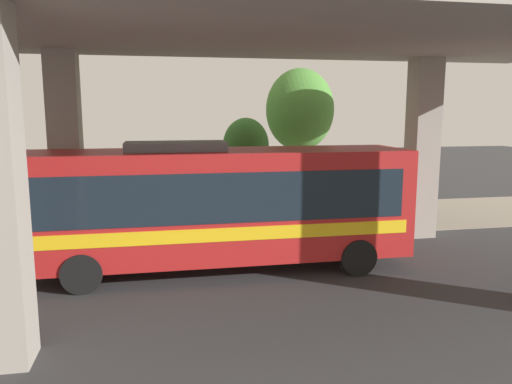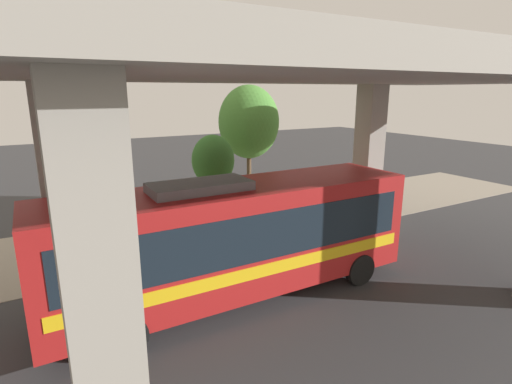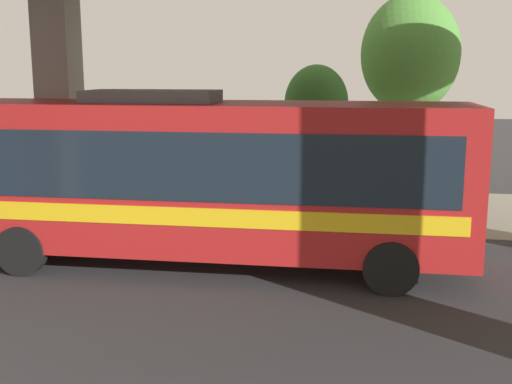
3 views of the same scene
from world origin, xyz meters
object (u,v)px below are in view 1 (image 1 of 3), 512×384
object	(u,v)px
fire_hydrant	(275,215)
street_tree_near	(246,146)
bus	(216,201)
street_tree_far	(300,110)
planter_front	(239,213)
planter_middle	(155,214)

from	to	relation	value
fire_hydrant	street_tree_near	bearing A→B (deg)	-147.30
bus	street_tree_far	world-z (taller)	street_tree_far
fire_hydrant	street_tree_far	distance (m)	5.28
bus	planter_front	distance (m)	4.35
planter_front	street_tree_near	distance (m)	2.99
bus	fire_hydrant	xyz separation A→B (m)	(-4.46, 2.73, -1.43)
planter_front	street_tree_far	bearing A→B (deg)	137.53
planter_middle	street_tree_near	world-z (taller)	street_tree_near
bus	street_tree_far	size ratio (longest dim) A/B	1.70
fire_hydrant	planter_front	distance (m)	1.53
bus	planter_middle	size ratio (longest dim) A/B	6.03
bus	street_tree_near	xyz separation A→B (m)	(-5.81, 1.86, 1.09)
bus	fire_hydrant	world-z (taller)	bus
bus	planter_middle	world-z (taller)	bus
street_tree_near	fire_hydrant	bearing A→B (deg)	32.70
planter_front	street_tree_near	xyz separation A→B (m)	(-1.83, 0.57, 2.29)
fire_hydrant	planter_front	xyz separation A→B (m)	(0.48, -1.43, 0.23)
fire_hydrant	street_tree_far	world-z (taller)	street_tree_far
bus	planter_front	world-z (taller)	bus
fire_hydrant	street_tree_near	xyz separation A→B (m)	(-1.35, -0.86, 2.52)
bus	planter_middle	bearing A→B (deg)	-155.81
fire_hydrant	street_tree_far	xyz separation A→B (m)	(-3.04, 1.79, 3.92)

